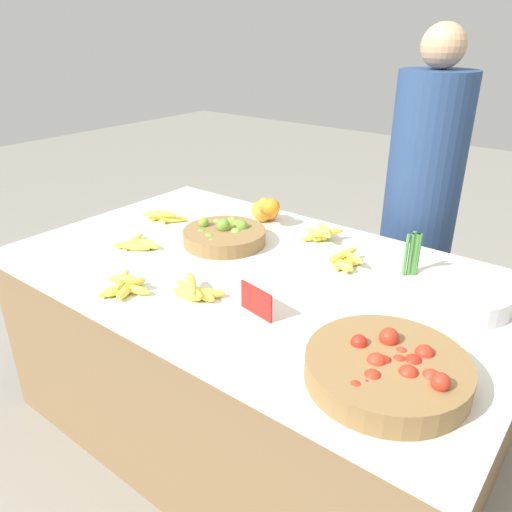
# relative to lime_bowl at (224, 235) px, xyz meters

# --- Properties ---
(ground_plane) EXTENTS (12.00, 12.00, 0.00)m
(ground_plane) POSITION_rel_lime_bowl_xyz_m (0.25, -0.11, -0.75)
(ground_plane) COLOR gray
(market_table) EXTENTS (1.85, 1.13, 0.72)m
(market_table) POSITION_rel_lime_bowl_xyz_m (0.25, -0.11, -0.39)
(market_table) COLOR olive
(market_table) RESTS_ON ground_plane
(lime_bowl) EXTENTS (0.33, 0.33, 0.10)m
(lime_bowl) POSITION_rel_lime_bowl_xyz_m (0.00, 0.00, 0.00)
(lime_bowl) COLOR olive
(lime_bowl) RESTS_ON market_table
(tomato_basket) EXTENTS (0.41, 0.41, 0.10)m
(tomato_basket) POSITION_rel_lime_bowl_xyz_m (0.89, -0.40, 0.00)
(tomato_basket) COLOR olive
(tomato_basket) RESTS_ON market_table
(orange_pile) EXTENTS (0.18, 0.14, 0.13)m
(orange_pile) POSITION_rel_lime_bowl_xyz_m (-0.02, 0.30, 0.02)
(orange_pile) COLOR orange
(orange_pile) RESTS_ON market_table
(metal_bowl) EXTENTS (0.29, 0.29, 0.07)m
(metal_bowl) POSITION_rel_lime_bowl_xyz_m (0.92, 0.09, 0.00)
(metal_bowl) COLOR silver
(metal_bowl) RESTS_ON market_table
(price_sign) EXTENTS (0.13, 0.03, 0.09)m
(price_sign) POSITION_rel_lime_bowl_xyz_m (0.44, -0.35, 0.01)
(price_sign) COLOR red
(price_sign) RESTS_ON market_table
(veg_bundle) EXTENTS (0.04, 0.05, 0.16)m
(veg_bundle) POSITION_rel_lime_bowl_xyz_m (0.70, 0.19, 0.05)
(veg_bundle) COLOR #4C8E42
(veg_bundle) RESTS_ON market_table
(banana_bunch_front_left) EXTENTS (0.13, 0.16, 0.05)m
(banana_bunch_front_left) POSITION_rel_lime_bowl_xyz_m (0.50, 0.11, -0.01)
(banana_bunch_front_left) COLOR #EFDB4C
(banana_bunch_front_left) RESTS_ON market_table
(banana_bunch_back_center) EXTENTS (0.17, 0.13, 0.06)m
(banana_bunch_back_center) POSITION_rel_lime_bowl_xyz_m (0.22, -0.39, -0.01)
(banana_bunch_back_center) COLOR #EFDB4C
(banana_bunch_back_center) RESTS_ON market_table
(banana_bunch_middle_left) EXTENTS (0.18, 0.15, 0.06)m
(banana_bunch_middle_left) POSITION_rel_lime_bowl_xyz_m (-0.37, 0.01, -0.01)
(banana_bunch_middle_left) COLOR #EFDB4C
(banana_bunch_middle_left) RESTS_ON market_table
(banana_bunch_front_right) EXTENTS (0.16, 0.17, 0.06)m
(banana_bunch_front_right) POSITION_rel_lime_bowl_xyz_m (0.01, -0.51, -0.01)
(banana_bunch_front_right) COLOR #EFDB4C
(banana_bunch_front_right) RESTS_ON market_table
(banana_bunch_front_center) EXTENTS (0.17, 0.17, 0.03)m
(banana_bunch_front_center) POSITION_rel_lime_bowl_xyz_m (-0.24, -0.25, -0.02)
(banana_bunch_front_center) COLOR #EFDB4C
(banana_bunch_front_center) RESTS_ON market_table
(banana_bunch_middle_right) EXTENTS (0.17, 0.15, 0.06)m
(banana_bunch_middle_right) POSITION_rel_lime_bowl_xyz_m (0.30, 0.27, -0.00)
(banana_bunch_middle_right) COLOR #EFDB4C
(banana_bunch_middle_right) RESTS_ON market_table
(vendor_person) EXTENTS (0.33, 0.33, 1.54)m
(vendor_person) POSITION_rel_lime_bowl_xyz_m (0.51, 0.77, -0.04)
(vendor_person) COLOR navy
(vendor_person) RESTS_ON ground_plane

